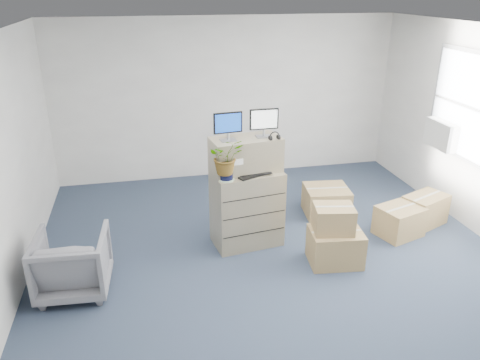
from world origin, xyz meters
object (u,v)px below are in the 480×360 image
Objects in this scene: office_chair at (72,260)px; filing_cabinet_lower at (247,208)px; monitor_right at (264,121)px; monitor_left at (228,125)px; water_bottle at (251,160)px; potted_plant at (226,161)px; keyboard at (253,174)px.

filing_cabinet_lower is at bearing -159.51° from office_chair.
monitor_right is at bearing 3.57° from filing_cabinet_lower.
monitor_left is 0.61m from water_bottle.
monitor_left reaches higher than potted_plant.
filing_cabinet_lower is 1.19m from monitor_left.
monitor_right is 0.54m from water_bottle.
water_bottle reaches higher than office_chair.
monitor_right is 0.78× the size of potted_plant.
monitor_right is at bearing -159.97° from office_chair.
water_bottle is at bearing -158.00° from office_chair.
potted_plant is at bearing -155.07° from filing_cabinet_lower.
monitor_right is at bearing 18.67° from keyboard.
monitor_left reaches higher than office_chair.
office_chair is at bearing -161.85° from water_bottle.
office_chair is (-2.22, -0.54, -0.65)m from keyboard.
office_chair is at bearing -166.49° from potted_plant.
keyboard is (0.30, -0.10, -0.63)m from monitor_left.
office_chair is at bearing -164.48° from monitor_right.
monitor_left reaches higher than filing_cabinet_lower.
filing_cabinet_lower is 0.54m from keyboard.
filing_cabinet_lower is 1.29× the size of office_chair.
monitor_left is at bearing 174.08° from filing_cabinet_lower.
monitor_left is 2.39m from office_chair.
potted_plant is at bearing -142.95° from water_bottle.
monitor_left is 0.44m from potted_plant.
filing_cabinet_lower is at bearing -169.01° from monitor_right.
water_bottle is 0.49m from potted_plant.
water_bottle is (0.01, 0.20, 0.12)m from keyboard.
potted_plant is (-0.38, -0.29, 0.12)m from water_bottle.
potted_plant is at bearing -155.81° from monitor_right.
filing_cabinet_lower is 0.65m from water_bottle.
keyboard is (-0.17, -0.16, -0.63)m from monitor_right.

